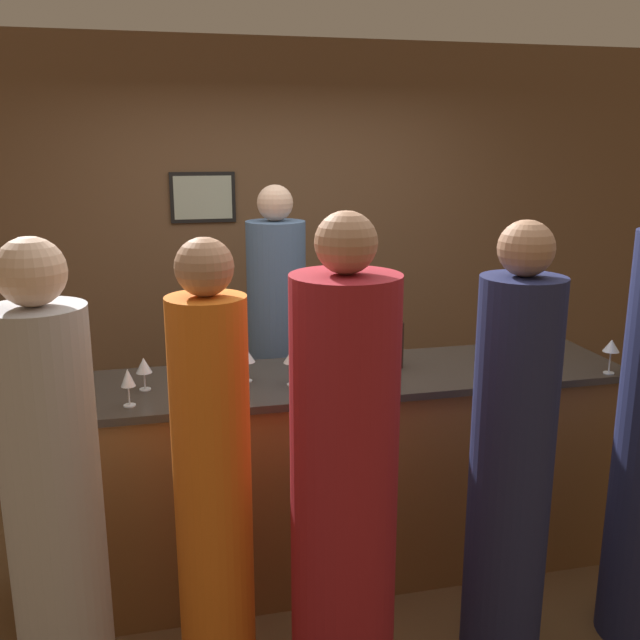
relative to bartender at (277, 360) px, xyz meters
name	(u,v)px	position (x,y,z in m)	size (l,w,h in m)	color
ground_plane	(337,566)	(0.16, -0.77, -0.88)	(14.00, 14.00, 0.00)	brown
back_wall	(272,245)	(0.16, 1.08, 0.52)	(8.00, 0.08, 2.80)	brown
bar_counter	(337,473)	(0.16, -0.77, -0.37)	(2.83, 0.66, 1.03)	brown
bartender	(277,360)	(0.00, 0.00, 0.00)	(0.33, 0.33, 1.89)	#4C6B93
guest_1	(511,467)	(0.67, -1.55, -0.02)	(0.33, 0.33, 1.84)	#1E234C
guest_2	(213,490)	(-0.50, -1.45, -0.03)	(0.29, 0.29, 1.80)	orange
guest_3	(55,513)	(-1.05, -1.50, -0.03)	(0.33, 0.33, 1.83)	#B2B2B7
guest_4	(344,490)	(-0.03, -1.60, -0.01)	(0.39, 0.39, 1.90)	maroon
wine_bottle_0	(332,353)	(0.14, -0.75, 0.25)	(0.07, 0.07, 0.27)	black
wine_bottle_1	(396,344)	(0.47, -0.72, 0.27)	(0.07, 0.07, 0.31)	black
wine_bottle_2	(320,342)	(0.12, -0.57, 0.26)	(0.07, 0.07, 0.29)	black
wine_glass_0	(292,357)	(-0.08, -0.86, 0.28)	(0.08, 0.08, 0.17)	silver
wine_glass_1	(611,347)	(1.44, -1.05, 0.28)	(0.08, 0.08, 0.17)	silver
wine_glass_2	(246,356)	(-0.28, -0.76, 0.27)	(0.08, 0.08, 0.16)	silver
wine_glass_3	(144,366)	(-0.74, -0.77, 0.26)	(0.07, 0.07, 0.15)	silver
wine_glass_4	(332,360)	(0.10, -0.91, 0.27)	(0.06, 0.06, 0.17)	silver
wine_glass_5	(128,379)	(-0.80, -0.97, 0.27)	(0.06, 0.06, 0.16)	silver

